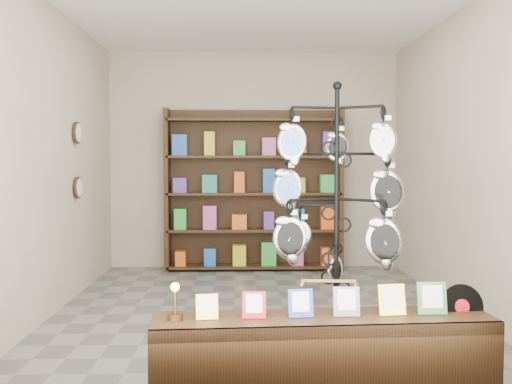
{
  "coord_description": "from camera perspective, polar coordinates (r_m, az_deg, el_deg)",
  "views": [
    {
      "loc": [
        -0.18,
        -5.5,
        1.48
      ],
      "look_at": [
        -0.06,
        -1.0,
        1.24
      ],
      "focal_mm": 40.0,
      "sensor_mm": 36.0,
      "label": 1
    }
  ],
  "objects": [
    {
      "name": "ground",
      "position": [
        5.7,
        0.33,
        -12.04
      ],
      "size": [
        5.0,
        5.0,
        0.0
      ],
      "primitive_type": "plane",
      "color": "slate",
      "rests_on": "ground"
    },
    {
      "name": "room_envelope",
      "position": [
        5.51,
        0.34,
        6.87
      ],
      "size": [
        5.0,
        5.0,
        5.0
      ],
      "color": "#C0AE9A",
      "rests_on": "ground"
    },
    {
      "name": "display_tree",
      "position": [
        4.29,
        8.05,
        -0.76
      ],
      "size": [
        1.07,
        1.0,
        2.08
      ],
      "rotation": [
        0.0,
        0.0,
        -0.17
      ],
      "color": "black",
      "rests_on": "ground"
    },
    {
      "name": "front_shelf",
      "position": [
        3.72,
        6.74,
        -16.07
      ],
      "size": [
        2.14,
        0.56,
        0.75
      ],
      "rotation": [
        0.0,
        0.0,
        0.06
      ],
      "color": "black",
      "rests_on": "ground"
    },
    {
      "name": "back_shelving",
      "position": [
        7.81,
        -0.21,
        -0.3
      ],
      "size": [
        2.42,
        0.36,
        2.2
      ],
      "color": "black",
      "rests_on": "ground"
    },
    {
      "name": "wall_clocks",
      "position": [
        6.55,
        -17.42,
        3.05
      ],
      "size": [
        0.03,
        0.24,
        0.84
      ],
      "color": "black",
      "rests_on": "ground"
    }
  ]
}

